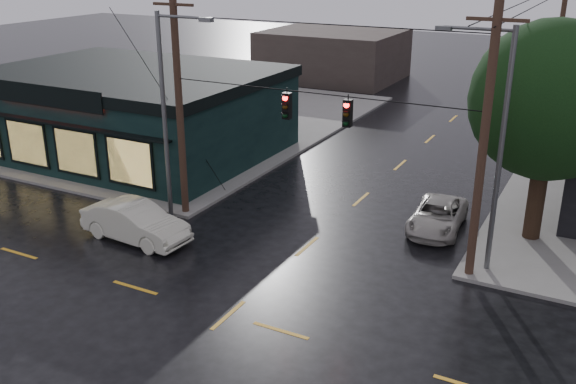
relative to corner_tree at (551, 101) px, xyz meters
The scene contains 14 objects.
ground_plane 14.83m from the corner_tree, 126.35° to the right, with size 160.00×160.00×0.00m, color black.
sidewalk_nw 30.06m from the corner_tree, 162.11° to the left, with size 28.00×28.00×0.15m, color gray.
pizza_shop 23.39m from the corner_tree, behind, with size 16.30×12.34×4.90m.
corner_tree is the anchor object (origin of this frame).
utility_pole_nw 16.34m from the corner_tree, 163.02° to the right, with size 2.00×0.32×10.15m, color black, non-canonical shape.
utility_pole_ne 7.59m from the corner_tree, 109.29° to the right, with size 2.00×0.32×10.15m, color black, non-canonical shape.
utility_pole_far_a 18.13m from the corner_tree, 95.21° to the left, with size 2.00×0.32×9.65m, color black, non-canonical shape.
utility_pole_far_b 37.56m from the corner_tree, 92.40° to the left, with size 2.00×0.32×9.15m, color black, non-canonical shape.
span_signal_assembly 9.12m from the corner_tree, 150.82° to the right, with size 13.00×0.48×1.23m.
streetlight_nw 16.81m from the corner_tree, 160.90° to the right, with size 5.40×0.30×9.15m, color #5E6062, non-canonical shape.
streetlight_ne 7.11m from the corner_tree, 105.75° to the right, with size 5.40×0.30×9.15m, color #5E6062, non-canonical shape.
bg_building_west 36.67m from the corner_tree, 127.20° to the left, with size 12.00×10.00×4.40m, color #352A26.
sedan_cream 17.38m from the corner_tree, 152.32° to the right, with size 1.70×4.88×1.61m, color beige.
suv_silver 6.59m from the corner_tree, 169.19° to the right, with size 2.06×4.47×1.24m, color #A4A098.
Camera 1 is at (10.43, -15.53, 11.50)m, focal length 40.00 mm.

